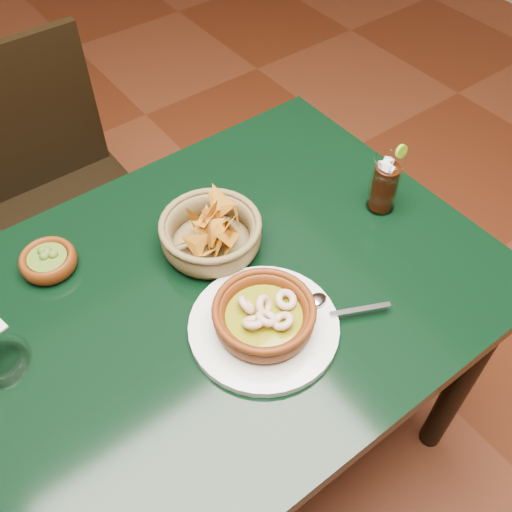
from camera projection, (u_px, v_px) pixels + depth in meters
ground at (213, 455)px, 1.65m from camera, size 7.00×7.00×0.00m
dining_table at (195, 332)px, 1.15m from camera, size 1.20×0.80×0.75m
dining_chair at (62, 194)px, 1.63m from camera, size 0.42×0.42×0.92m
shrimp_plate at (264, 319)px, 1.02m from camera, size 0.35×0.27×0.08m
chip_basket at (211, 233)px, 1.14m from camera, size 0.24×0.24×0.15m
guacamole_ramekin at (48, 261)px, 1.12m from camera, size 0.13×0.13×0.04m
cola_drink at (385, 184)px, 1.20m from camera, size 0.13×0.13×0.15m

